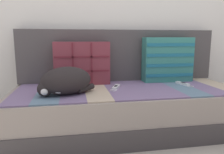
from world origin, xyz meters
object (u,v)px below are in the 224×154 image
at_px(couch, 127,108).
at_px(game_remote_far, 116,87).
at_px(game_remote_near, 183,84).
at_px(sleeping_cat, 65,81).
at_px(throw_pillow_striped, 167,60).
at_px(throw_pillow_quilted, 82,63).

xyz_separation_m(couch, game_remote_far, (-0.10, -0.02, 0.18)).
relative_size(couch, game_remote_near, 9.82).
bearing_deg(sleeping_cat, game_remote_far, 17.69).
distance_m(throw_pillow_striped, game_remote_near, 0.27).
bearing_deg(game_remote_far, throw_pillow_quilted, 139.58).
relative_size(game_remote_near, game_remote_far, 1.02).
distance_m(couch, throw_pillow_striped, 0.59).
height_order(couch, throw_pillow_quilted, throw_pillow_quilted).
xyz_separation_m(sleeping_cat, game_remote_near, (0.97, 0.15, -0.08)).
height_order(sleeping_cat, game_remote_far, sleeping_cat).
distance_m(sleeping_cat, game_remote_near, 0.99).
height_order(throw_pillow_quilted, throw_pillow_striped, throw_pillow_striped).
distance_m(throw_pillow_striped, game_remote_far, 0.59).
xyz_separation_m(throw_pillow_quilted, game_remote_near, (0.84, -0.19, -0.17)).
relative_size(sleeping_cat, game_remote_near, 2.17).
relative_size(throw_pillow_quilted, game_remote_near, 2.48).
relative_size(couch, game_remote_far, 9.97).
xyz_separation_m(sleeping_cat, game_remote_far, (0.39, 0.12, -0.08)).
bearing_deg(sleeping_cat, throw_pillow_striped, 20.39).
bearing_deg(throw_pillow_striped, throw_pillow_quilted, 179.96).
height_order(sleeping_cat, game_remote_near, sleeping_cat).
height_order(throw_pillow_quilted, sleeping_cat, throw_pillow_quilted).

